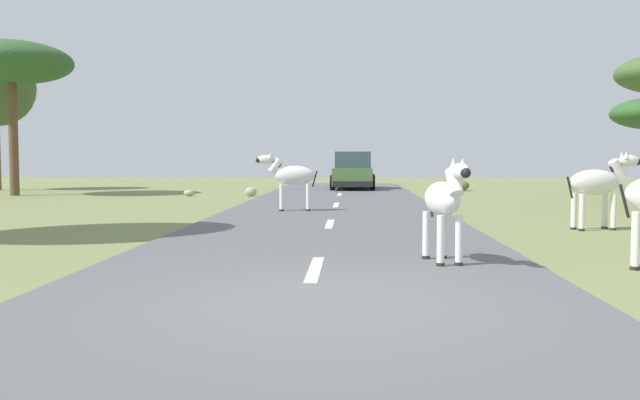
# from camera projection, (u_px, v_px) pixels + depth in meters

# --- Properties ---
(ground_plane) EXTENTS (90.00, 90.00, 0.00)m
(ground_plane) POSITION_uv_depth(u_px,v_px,m) (324.00, 307.00, 6.71)
(ground_plane) COLOR olive
(road) EXTENTS (6.00, 64.00, 0.05)m
(road) POSITION_uv_depth(u_px,v_px,m) (304.00, 304.00, 6.72)
(road) COLOR #56595B
(road) RESTS_ON ground_plane
(lane_markings) EXTENTS (0.16, 56.00, 0.01)m
(lane_markings) POSITION_uv_depth(u_px,v_px,m) (296.00, 327.00, 5.72)
(lane_markings) COLOR silver
(lane_markings) RESTS_ON road
(zebra_0) EXTENTS (0.58, 1.51, 1.44)m
(zebra_0) POSITION_uv_depth(u_px,v_px,m) (444.00, 200.00, 9.17)
(zebra_0) COLOR silver
(zebra_0) RESTS_ON road
(zebra_1) EXTENTS (1.68, 0.73, 1.62)m
(zebra_1) POSITION_uv_depth(u_px,v_px,m) (598.00, 183.00, 13.91)
(zebra_1) COLOR silver
(zebra_1) RESTS_ON ground_plane
(zebra_2) EXTENTS (1.68, 0.56, 1.59)m
(zebra_2) POSITION_uv_depth(u_px,v_px,m) (291.00, 176.00, 18.36)
(zebra_2) COLOR silver
(zebra_2) RESTS_ON road
(car_0) EXTENTS (2.09, 4.37, 1.74)m
(car_0) POSITION_uv_depth(u_px,v_px,m) (353.00, 172.00, 31.64)
(car_0) COLOR #476B38
(car_0) RESTS_ON road
(tree_3) EXTENTS (4.72, 4.72, 6.08)m
(tree_3) POSITION_uv_depth(u_px,v_px,m) (11.00, 63.00, 26.52)
(tree_3) COLOR brown
(tree_3) RESTS_ON ground_plane
(bush_1) EXTENTS (0.81, 0.73, 0.49)m
(bush_1) POSITION_uv_depth(u_px,v_px,m) (460.00, 186.00, 30.62)
(bush_1) COLOR #4C7038
(bush_1) RESTS_ON ground_plane
(rock_1) EXTENTS (0.41, 0.31, 0.25)m
(rock_1) POSITION_uv_depth(u_px,v_px,m) (189.00, 193.00, 26.41)
(rock_1) COLOR #A89E8C
(rock_1) RESTS_ON ground_plane
(rock_2) EXTENTS (0.46, 0.33, 0.36)m
(rock_2) POSITION_uv_depth(u_px,v_px,m) (251.00, 192.00, 26.26)
(rock_2) COLOR #A89E8C
(rock_2) RESTS_ON ground_plane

